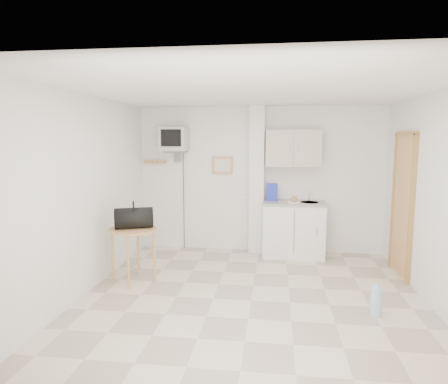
# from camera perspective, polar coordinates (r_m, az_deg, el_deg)

# --- Properties ---
(ground) EXTENTS (4.50, 4.50, 0.00)m
(ground) POSITION_cam_1_polar(r_m,az_deg,el_deg) (5.05, 3.90, -15.22)
(ground) COLOR beige
(ground) RESTS_ON ground
(room_envelope) EXTENTS (4.24, 4.54, 2.55)m
(room_envelope) POSITION_cam_1_polar(r_m,az_deg,el_deg) (4.75, 7.03, 2.49)
(room_envelope) COLOR white
(room_envelope) RESTS_ON ground
(kitchenette) EXTENTS (1.03, 0.58, 2.10)m
(kitchenette) POSITION_cam_1_polar(r_m,az_deg,el_deg) (6.75, 9.88, -2.32)
(kitchenette) COLOR white
(kitchenette) RESTS_ON ground
(crt_television) EXTENTS (0.44, 0.45, 2.15)m
(crt_television) POSITION_cam_1_polar(r_m,az_deg,el_deg) (6.88, -7.11, 7.39)
(crt_television) COLOR slate
(crt_television) RESTS_ON ground
(round_table) EXTENTS (0.66, 0.66, 0.74)m
(round_table) POSITION_cam_1_polar(r_m,az_deg,el_deg) (5.61, -12.88, -6.08)
(round_table) COLOR tan
(round_table) RESTS_ON ground
(duffel_bag) EXTENTS (0.58, 0.45, 0.38)m
(duffel_bag) POSITION_cam_1_polar(r_m,az_deg,el_deg) (5.58, -12.77, -3.60)
(duffel_bag) COLOR black
(duffel_bag) RESTS_ON round_table
(water_bottle) EXTENTS (0.12, 0.12, 0.37)m
(water_bottle) POSITION_cam_1_polar(r_m,az_deg,el_deg) (4.89, 20.92, -14.36)
(water_bottle) COLOR #A4C2E5
(water_bottle) RESTS_ON ground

